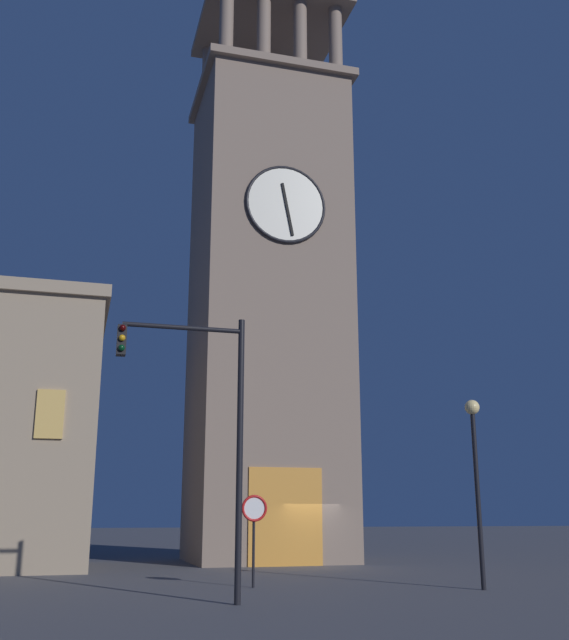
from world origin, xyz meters
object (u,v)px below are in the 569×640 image
Objects in this scene: no_horn_sign at (254,515)px; street_lamp at (475,456)px; traffic_signal_near at (205,411)px; clocktower at (268,298)px.

street_lamp is at bearing 158.69° from no_horn_sign.
street_lamp is (-8.34, -1.65, -0.81)m from traffic_signal_near.
no_horn_sign is at bearing 73.96° from clocktower.
clocktower is 18.62m from traffic_signal_near.
clocktower is at bearing -109.55° from traffic_signal_near.
traffic_signal_near is at bearing 11.22° from street_lamp.
clocktower is at bearing -106.04° from no_horn_sign.
no_horn_sign is (6.11, -2.38, -1.69)m from street_lamp.
traffic_signal_near is at bearing 61.02° from no_horn_sign.
traffic_signal_near is (5.64, 15.89, -7.89)m from clocktower.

